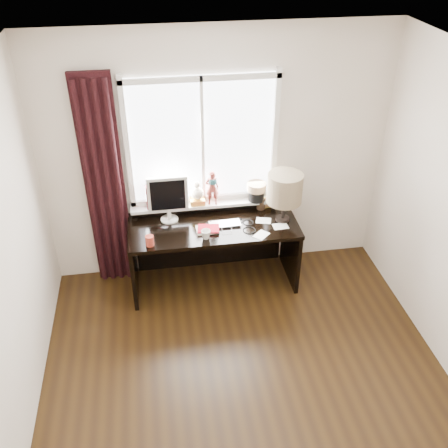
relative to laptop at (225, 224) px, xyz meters
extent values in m
cube|color=black|center=(-0.02, -1.60, -0.76)|extent=(3.50, 4.00, 0.00)
cube|color=white|center=(-0.02, -1.60, 1.84)|extent=(3.50, 4.00, 0.00)
cube|color=beige|center=(-0.02, 0.40, 0.54)|extent=(3.50, 0.00, 2.60)
imported|color=silver|center=(0.00, 0.00, 0.00)|extent=(0.32, 0.21, 0.02)
imported|color=white|center=(-0.22, -0.20, 0.03)|extent=(0.13, 0.13, 0.09)
cylinder|color=#9E3021|center=(-0.75, -0.23, 0.04)|extent=(0.08, 0.08, 0.10)
cube|color=white|center=(-0.17, 0.38, 0.74)|extent=(1.40, 0.02, 1.30)
cube|color=silver|center=(-0.17, 0.36, 0.11)|extent=(1.50, 0.05, 0.05)
cube|color=silver|center=(-0.17, 0.36, 1.36)|extent=(1.50, 0.05, 0.05)
cube|color=silver|center=(-0.89, 0.36, 0.74)|extent=(0.05, 0.05, 1.40)
cube|color=silver|center=(0.56, 0.36, 0.74)|extent=(0.05, 0.05, 1.40)
cube|color=silver|center=(-0.17, 0.36, 0.74)|extent=(0.03, 0.05, 1.30)
cube|color=silver|center=(-0.17, 0.31, 0.07)|extent=(1.52, 0.18, 0.03)
cylinder|color=#50030C|center=(-0.69, 0.28, 0.21)|extent=(0.14, 0.14, 0.25)
cube|color=gold|center=(-0.24, 0.29, 0.12)|extent=(0.15, 0.12, 0.06)
sphere|color=beige|center=(-0.24, 0.29, 0.21)|extent=(0.13, 0.13, 0.13)
sphere|color=beige|center=(-0.24, 0.29, 0.31)|extent=(0.07, 0.07, 0.07)
imported|color=maroon|center=(-0.08, 0.27, 0.28)|extent=(0.14, 0.10, 0.38)
cylinder|color=#1E4C51|center=(-0.08, 0.26, 0.36)|extent=(0.09, 0.09, 0.05)
cylinder|color=black|center=(0.37, 0.27, 0.15)|extent=(0.16, 0.16, 0.12)
cylinder|color=#8C6B4C|center=(0.37, 0.27, 0.25)|extent=(0.20, 0.20, 0.08)
cube|color=black|center=(-1.15, 0.32, 0.36)|extent=(0.38, 0.05, 2.25)
cylinder|color=black|center=(-1.29, 0.28, 0.34)|extent=(0.06, 0.06, 2.20)
cylinder|color=black|center=(-1.20, 0.28, 0.34)|extent=(0.06, 0.06, 2.20)
cylinder|color=black|center=(-1.11, 0.28, 0.34)|extent=(0.06, 0.06, 2.20)
cylinder|color=black|center=(-1.02, 0.28, 0.34)|extent=(0.06, 0.06, 2.20)
cube|color=black|center=(-0.12, 0.03, -0.03)|extent=(1.70, 0.70, 0.04)
cube|color=black|center=(-0.95, 0.03, -0.41)|extent=(0.04, 0.64, 0.71)
cube|color=black|center=(0.71, 0.03, -0.41)|extent=(0.04, 0.64, 0.71)
cube|color=black|center=(-0.12, 0.36, -0.41)|extent=(1.60, 0.03, 0.71)
cylinder|color=beige|center=(-0.54, 0.18, 0.00)|extent=(0.18, 0.18, 0.01)
cylinder|color=beige|center=(-0.54, 0.18, 0.05)|extent=(0.04, 0.04, 0.10)
cube|color=beige|center=(-0.54, 0.18, 0.29)|extent=(0.40, 0.04, 0.38)
cube|color=black|center=(-0.54, 0.16, 0.29)|extent=(0.34, 0.01, 0.32)
cube|color=beige|center=(-0.19, -0.07, 0.00)|extent=(0.22, 0.16, 0.02)
cube|color=maroon|center=(-0.18, -0.08, 0.01)|extent=(0.23, 0.18, 0.01)
cylinder|color=black|center=(0.42, 0.25, 0.05)|extent=(0.09, 0.09, 0.12)
cylinder|color=black|center=(0.41, 0.26, 0.10)|extent=(0.01, 0.01, 0.22)
cylinder|color=black|center=(0.43, 0.25, 0.08)|extent=(0.01, 0.01, 0.19)
cylinder|color=black|center=(0.42, 0.27, 0.11)|extent=(0.01, 0.01, 0.25)
cylinder|color=black|center=(0.44, 0.27, 0.07)|extent=(0.01, 0.01, 0.17)
cube|color=gold|center=(0.49, 0.26, 0.05)|extent=(0.10, 0.03, 0.13)
cube|color=#996633|center=(0.49, 0.25, 0.05)|extent=(0.07, 0.02, 0.10)
cylinder|color=black|center=(0.59, 0.00, 0.00)|extent=(0.14, 0.14, 0.03)
cylinder|color=black|center=(0.59, 0.00, 0.13)|extent=(0.03, 0.03, 0.22)
cylinder|color=#9B8567|center=(0.59, 0.00, 0.36)|extent=(0.35, 0.35, 0.30)
cube|color=white|center=(0.54, -0.11, -0.01)|extent=(0.15, 0.12, 0.00)
cube|color=white|center=(0.40, 0.02, -0.01)|extent=(0.17, 0.15, 0.00)
cube|color=white|center=(0.32, -0.23, -0.01)|extent=(0.18, 0.18, 0.00)
torus|color=black|center=(0.22, -0.13, -0.01)|extent=(0.17, 0.17, 0.01)
torus|color=black|center=(0.24, 0.00, -0.01)|extent=(0.15, 0.15, 0.01)
torus|color=black|center=(0.15, 0.05, -0.01)|extent=(0.14, 0.14, 0.01)
camera|label=1|loc=(-0.66, -4.11, 2.75)|focal=40.00mm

